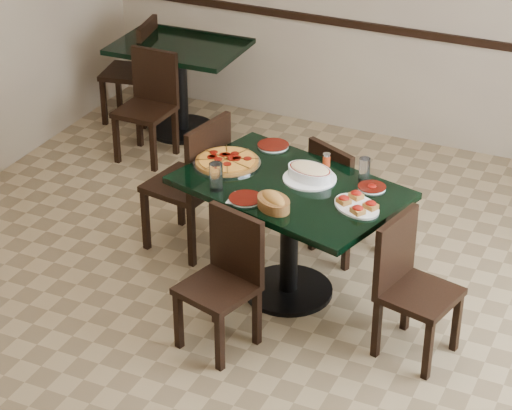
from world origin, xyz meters
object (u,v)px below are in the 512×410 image
at_px(back_table, 180,71).
at_px(chair_right, 409,280).
at_px(chair_left, 195,178).
at_px(pepperoni_pizza, 227,161).
at_px(back_chair_left, 137,66).
at_px(main_table, 290,212).
at_px(chair_far, 341,194).
at_px(lasagna_casserole, 310,172).
at_px(bread_basket, 274,202).
at_px(chair_near, 226,274).
at_px(bruschetta_platter, 357,204).
at_px(back_chair_near, 149,100).

distance_m(back_table, chair_right, 3.25).
bearing_deg(chair_left, pepperoni_pizza, 74.10).
height_order(back_chair_left, pepperoni_pizza, back_chair_left).
distance_m(main_table, back_chair_left, 2.84).
height_order(chair_far, pepperoni_pizza, chair_far).
xyz_separation_m(chair_right, lasagna_casserole, (-0.73, 0.35, 0.34)).
height_order(back_table, pepperoni_pizza, pepperoni_pizza).
bearing_deg(pepperoni_pizza, main_table, -10.91).
height_order(chair_right, back_chair_left, back_chair_left).
bearing_deg(bread_basket, chair_left, -178.65).
height_order(chair_near, pepperoni_pizza, chair_near).
bearing_deg(chair_near, chair_right, 35.82).
bearing_deg(lasagna_casserole, bruschetta_platter, -16.24).
bearing_deg(pepperoni_pizza, back_chair_near, 136.01).
height_order(chair_near, bread_basket, bread_basket).
relative_size(back_table, chair_right, 1.24).
bearing_deg(back_table, bruschetta_platter, -42.50).
bearing_deg(chair_right, back_chair_near, 71.56).
height_order(back_chair_left, bread_basket, back_chair_left).
bearing_deg(back_chair_near, bruschetta_platter, -31.83).
xyz_separation_m(chair_right, bread_basket, (-0.79, -0.06, 0.34)).
xyz_separation_m(back_chair_near, lasagna_casserole, (1.81, -1.21, 0.33)).
xyz_separation_m(chair_far, back_chair_near, (-1.85, 0.78, 0.02)).
height_order(back_chair_near, lasagna_casserole, lasagna_casserole).
bearing_deg(chair_far, lasagna_casserole, 110.22).
xyz_separation_m(chair_right, back_chair_near, (-2.54, 1.55, 0.01)).
xyz_separation_m(pepperoni_pizza, bread_basket, (0.48, -0.38, 0.02)).
relative_size(chair_right, back_chair_near, 0.98).
relative_size(main_table, bread_basket, 5.14).
height_order(lasagna_casserole, bruschetta_platter, lasagna_casserole).
xyz_separation_m(chair_left, back_chair_left, (-1.40, 1.63, -0.05)).
xyz_separation_m(back_table, bruschetta_platter, (2.16, -1.89, 0.25)).
height_order(pepperoni_pizza, lasagna_casserole, lasagna_casserole).
bearing_deg(back_chair_left, back_table, 71.24).
bearing_deg(main_table, back_chair_left, 154.58).
height_order(main_table, chair_left, chair_left).
relative_size(chair_far, back_chair_near, 0.97).
bearing_deg(chair_left, chair_right, 82.48).
height_order(main_table, pepperoni_pizza, pepperoni_pizza).
distance_m(back_table, lasagna_casserole, 2.48).
distance_m(chair_near, chair_right, 1.01).
distance_m(main_table, bruschetta_platter, 0.50).
distance_m(chair_right, pepperoni_pizza, 1.34).
distance_m(chair_right, lasagna_casserole, 0.88).
distance_m(bread_basket, bruschetta_platter, 0.46).
distance_m(main_table, back_table, 2.49).
xyz_separation_m(chair_right, back_chair_left, (-2.97, 2.09, 0.02)).
distance_m(chair_near, back_chair_near, 2.48).
xyz_separation_m(chair_right, pepperoni_pizza, (-1.26, 0.32, 0.31)).
bearing_deg(chair_right, back_chair_left, 67.85).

